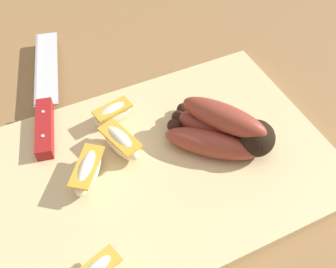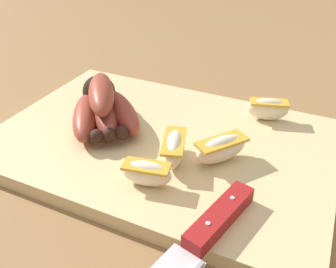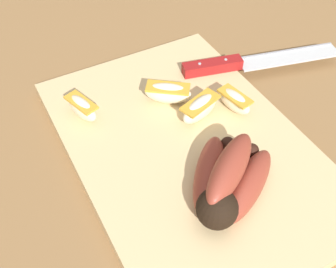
{
  "view_description": "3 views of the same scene",
  "coord_description": "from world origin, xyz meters",
  "px_view_note": "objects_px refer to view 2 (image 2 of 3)",
  "views": [
    {
      "loc": [
        -0.1,
        -0.28,
        0.43
      ],
      "look_at": [
        0.03,
        0.0,
        0.05
      ],
      "focal_mm": 40.79,
      "sensor_mm": 36.0,
      "label": 1
    },
    {
      "loc": [
        -0.18,
        0.36,
        0.3
      ],
      "look_at": [
        -0.01,
        0.01,
        0.05
      ],
      "focal_mm": 39.17,
      "sensor_mm": 36.0,
      "label": 2
    },
    {
      "loc": [
        0.33,
        -0.22,
        0.45
      ],
      "look_at": [
        -0.0,
        -0.04,
        0.04
      ],
      "focal_mm": 43.93,
      "sensor_mm": 36.0,
      "label": 3
    }
  ],
  "objects_px": {
    "apple_wedge_far": "(268,109)",
    "apple_wedge_near": "(174,148)",
    "apple_wedge_middle": "(221,148)",
    "chefs_knife": "(192,249)",
    "banana_bunch": "(103,107)",
    "apple_wedge_extra": "(147,173)"
  },
  "relations": [
    {
      "from": "apple_wedge_middle",
      "to": "apple_wedge_far",
      "type": "height_order",
      "value": "same"
    },
    {
      "from": "apple_wedge_far",
      "to": "apple_wedge_extra",
      "type": "height_order",
      "value": "apple_wedge_far"
    },
    {
      "from": "banana_bunch",
      "to": "apple_wedge_middle",
      "type": "height_order",
      "value": "banana_bunch"
    },
    {
      "from": "chefs_knife",
      "to": "apple_wedge_near",
      "type": "relative_size",
      "value": 3.85
    },
    {
      "from": "chefs_knife",
      "to": "apple_wedge_far",
      "type": "height_order",
      "value": "apple_wedge_far"
    },
    {
      "from": "apple_wedge_middle",
      "to": "apple_wedge_near",
      "type": "bearing_deg",
      "value": 25.84
    },
    {
      "from": "banana_bunch",
      "to": "apple_wedge_extra",
      "type": "relative_size",
      "value": 2.43
    },
    {
      "from": "apple_wedge_far",
      "to": "apple_wedge_near",
      "type": "bearing_deg",
      "value": 61.13
    },
    {
      "from": "chefs_knife",
      "to": "apple_wedge_middle",
      "type": "distance_m",
      "value": 0.15
    },
    {
      "from": "banana_bunch",
      "to": "chefs_knife",
      "type": "bearing_deg",
      "value": 141.08
    },
    {
      "from": "chefs_knife",
      "to": "apple_wedge_near",
      "type": "xyz_separation_m",
      "value": [
        0.07,
        -0.12,
        0.01
      ]
    },
    {
      "from": "chefs_knife",
      "to": "apple_wedge_middle",
      "type": "bearing_deg",
      "value": -81.85
    },
    {
      "from": "apple_wedge_middle",
      "to": "apple_wedge_extra",
      "type": "xyz_separation_m",
      "value": [
        0.06,
        0.08,
        -0.0
      ]
    },
    {
      "from": "apple_wedge_near",
      "to": "apple_wedge_extra",
      "type": "distance_m",
      "value": 0.06
    },
    {
      "from": "apple_wedge_far",
      "to": "apple_wedge_extra",
      "type": "distance_m",
      "value": 0.22
    },
    {
      "from": "chefs_knife",
      "to": "apple_wedge_near",
      "type": "distance_m",
      "value": 0.14
    },
    {
      "from": "banana_bunch",
      "to": "apple_wedge_middle",
      "type": "distance_m",
      "value": 0.18
    },
    {
      "from": "chefs_knife",
      "to": "apple_wedge_far",
      "type": "bearing_deg",
      "value": -91.89
    },
    {
      "from": "apple_wedge_middle",
      "to": "chefs_knife",
      "type": "bearing_deg",
      "value": 98.15
    },
    {
      "from": "apple_wedge_middle",
      "to": "apple_wedge_extra",
      "type": "bearing_deg",
      "value": 52.32
    },
    {
      "from": "banana_bunch",
      "to": "apple_wedge_near",
      "type": "distance_m",
      "value": 0.14
    },
    {
      "from": "banana_bunch",
      "to": "apple_wedge_extra",
      "type": "distance_m",
      "value": 0.16
    }
  ]
}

